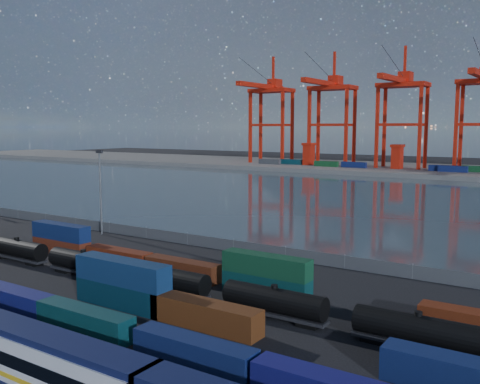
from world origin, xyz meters
The scene contains 12 objects.
ground centered at (0.00, 0.00, 0.00)m, with size 700.00×700.00×0.00m, color black.
harbor_water centered at (0.00, 105.00, 0.01)m, with size 700.00×700.00×0.00m, color #34434B.
far_quay centered at (0.00, 210.00, 1.00)m, with size 700.00×70.00×2.00m, color #514F4C.
passenger_train centered at (13.61, -21.40, 2.82)m, with size 78.51×3.27×5.61m.
container_row_mid centered at (-2.70, -2.31, 1.77)m, with size 130.19×2.65×5.66m.
container_row_north centered at (-4.78, 10.78, 1.80)m, with size 141.89×2.42×5.15m.
tanker_string centered at (-9.38, 3.96, 1.93)m, with size 105.53×2.69×3.85m.
waterfront_fence centered at (0.00, 28.00, 1.00)m, with size 160.12×0.12×2.20m.
yard_light_mast centered at (-30.00, 26.00, 9.30)m, with size 1.60×0.40×16.60m.
gantry_cranes centered at (-7.50, 203.45, 35.70)m, with size 197.40×43.01×58.24m.
quay_containers centered at (-11.00, 195.46, 3.30)m, with size 172.58×10.99×2.60m.
straddle_carriers centered at (-2.50, 200.00, 7.82)m, with size 140.00×7.00×11.10m.
Camera 1 is at (49.64, -45.50, 20.97)m, focal length 40.00 mm.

